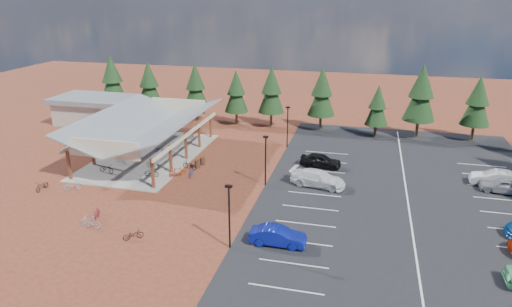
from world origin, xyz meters
name	(u,v)px	position (x,y,z in m)	size (l,w,h in m)	color
ground	(211,188)	(0.00, 0.00, 0.00)	(140.00, 140.00, 0.00)	#5F2619
asphalt_lot	(407,195)	(18.50, 3.00, 0.02)	(27.00, 44.00, 0.04)	black
concrete_pad	(150,156)	(-10.00, 7.00, 0.05)	(10.60, 18.60, 0.10)	gray
bike_pavilion	(147,124)	(-10.00, 7.00, 3.82)	(11.65, 19.40, 4.97)	#5B261A
outbuilding	(94,109)	(-24.00, 18.00, 2.03)	(11.00, 7.00, 3.90)	#ADA593
lamp_post_0	(229,212)	(5.00, -10.00, 2.98)	(0.50, 0.25, 5.14)	black
lamp_post_1	(266,157)	(5.00, 2.00, 2.98)	(0.50, 0.25, 5.14)	black
lamp_post_2	(288,124)	(5.00, 14.00, 2.98)	(0.50, 0.25, 5.14)	black
trash_bin_0	(197,164)	(-3.24, 4.84, 0.45)	(0.60, 0.60, 0.90)	#452718
trash_bin_1	(203,161)	(-3.01, 5.82, 0.45)	(0.60, 0.60, 0.90)	#452718
pine_0	(112,79)	(-23.54, 22.79, 5.62)	(3.95, 3.95, 9.21)	#382314
pine_1	(149,84)	(-17.45, 22.68, 5.18)	(3.64, 3.64, 8.49)	#382314
pine_2	(196,86)	(-10.14, 22.76, 5.18)	(3.64, 3.64, 8.48)	#382314
pine_3	(236,92)	(-3.89, 22.37, 4.77)	(3.36, 3.36, 7.82)	#382314
pine_4	(271,90)	(1.14, 22.53, 5.20)	(3.66, 3.66, 8.52)	#382314
pine_5	(322,92)	(8.11, 22.51, 5.28)	(3.71, 3.71, 8.65)	#382314
pine_6	(378,106)	(15.49, 21.04, 4.20)	(2.96, 2.96, 6.89)	#382314
pine_7	(421,93)	(20.76, 22.15, 5.84)	(4.11, 4.11, 9.56)	#382314
pine_8	(478,101)	(27.62, 22.60, 5.11)	(3.60, 3.60, 8.38)	#382314
bike_0	(106,169)	(-11.91, 0.92, 0.57)	(0.62, 1.79, 0.94)	black
bike_1	(120,159)	(-11.96, 3.87, 0.55)	(0.43, 1.51, 0.91)	#969B9F
bike_2	(130,149)	(-12.75, 7.42, 0.52)	(0.56, 1.60, 0.84)	navy
bike_3	(149,132)	(-13.60, 14.10, 0.55)	(0.43, 1.51, 0.91)	maroon
bike_4	(152,173)	(-6.87, 1.17, 0.50)	(0.53, 1.53, 0.80)	black
bike_5	(152,164)	(-7.91, 3.33, 0.58)	(0.45, 1.60, 0.96)	#979C9F
bike_6	(160,149)	(-9.21, 8.12, 0.52)	(0.56, 1.60, 0.84)	navy
bike_7	(191,133)	(-7.95, 14.80, 0.57)	(0.44, 1.56, 0.94)	maroon
bike_8	(42,186)	(-15.71, -4.34, 0.44)	(0.59, 1.69, 0.89)	black
bike_9	(73,185)	(-12.83, -3.58, 0.50)	(0.47, 1.65, 0.99)	gray
bike_11	(97,214)	(-7.27, -8.33, 0.48)	(0.45, 1.59, 0.96)	maroon
bike_12	(133,235)	(-2.65, -10.62, 0.41)	(0.55, 1.57, 0.83)	black
bike_13	(91,222)	(-6.86, -9.83, 0.55)	(0.51, 1.82, 1.09)	#9EA1A6
bike_14	(192,172)	(-2.96, 2.45, 0.46)	(0.61, 1.74, 0.91)	#24488F
bike_15	(177,172)	(-4.32, 1.90, 0.53)	(0.50, 1.77, 1.06)	#9D3211
bike_16	(190,165)	(-3.90, 4.25, 0.46)	(0.61, 1.75, 0.92)	black
car_1	(278,236)	(8.40, -8.71, 0.75)	(1.51, 4.32, 1.42)	navy
car_3	(318,178)	(10.06, 3.05, 0.82)	(2.20, 5.41, 1.57)	white
car_4	(321,160)	(9.75, 8.21, 0.79)	(1.78, 4.42, 1.51)	black
car_8	(504,186)	(27.41, 5.69, 0.76)	(1.71, 4.25, 1.45)	gray
car_9	(496,178)	(27.07, 7.30, 0.82)	(1.65, 4.74, 1.56)	#B4B4B4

